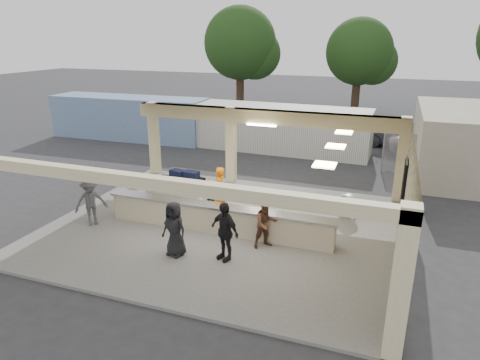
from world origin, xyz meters
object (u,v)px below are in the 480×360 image
at_px(passenger_b, 224,231).
at_px(car_white_a, 438,144).
at_px(baggage_handler, 219,191).
at_px(passenger_d, 174,229).
at_px(container_white, 265,128).
at_px(passenger_c, 91,202).
at_px(passenger_a, 266,224).
at_px(container_blue, 129,118).
at_px(luggage_cart, 181,186).
at_px(car_dark, 403,135).
at_px(drum_fan, 347,205).
at_px(baggage_counter, 217,219).

xyz_separation_m(passenger_b, car_white_a, (6.89, 15.07, -0.31)).
distance_m(baggage_handler, passenger_b, 3.39).
xyz_separation_m(passenger_d, container_white, (-1.19, 13.62, 0.35)).
distance_m(passenger_c, passenger_d, 3.97).
relative_size(passenger_a, passenger_d, 0.93).
bearing_deg(container_blue, luggage_cart, -49.16).
relative_size(passenger_d, car_dark, 0.36).
relative_size(drum_fan, car_white_a, 0.18).
bearing_deg(car_white_a, passenger_d, 161.16).
bearing_deg(container_white, container_blue, -176.83).
bearing_deg(container_blue, car_white_a, 4.42).
xyz_separation_m(baggage_handler, passenger_d, (-0.09, -3.33, -0.07)).
xyz_separation_m(baggage_counter, passenger_c, (-4.45, -0.96, 0.38)).
bearing_deg(container_white, drum_fan, -54.72).
xyz_separation_m(car_white_a, container_white, (-9.61, -1.72, 0.61)).
relative_size(luggage_cart, container_white, 0.21).
relative_size(baggage_counter, passenger_c, 4.72).
distance_m(baggage_counter, drum_fan, 4.90).
relative_size(passenger_c, container_blue, 0.17).
bearing_deg(luggage_cart, baggage_counter, -31.47).
bearing_deg(baggage_handler, passenger_b, 27.29).
distance_m(drum_fan, baggage_handler, 4.78).
relative_size(passenger_c, car_dark, 0.36).
distance_m(drum_fan, passenger_a, 3.93).
bearing_deg(car_white_a, passenger_a, 166.75).
relative_size(baggage_counter, baggage_handler, 4.39).
height_order(passenger_b, passenger_c, passenger_b).
distance_m(luggage_cart, container_white, 9.88).
bearing_deg(baggage_handler, baggage_counter, 22.24).
height_order(drum_fan, baggage_handler, baggage_handler).
distance_m(drum_fan, container_white, 10.69).
bearing_deg(passenger_b, drum_fan, 78.88).
height_order(drum_fan, container_white, container_white).
bearing_deg(passenger_c, drum_fan, -23.95).
height_order(car_dark, container_blue, container_blue).
bearing_deg(luggage_cart, drum_fan, 14.89).
height_order(passenger_a, car_white_a, passenger_a).
xyz_separation_m(baggage_counter, car_white_a, (7.82, 13.40, 0.12)).
distance_m(baggage_counter, container_blue, 16.00).
relative_size(drum_fan, passenger_d, 0.52).
relative_size(baggage_handler, passenger_c, 1.08).
bearing_deg(luggage_cart, baggage_handler, -6.68).
xyz_separation_m(drum_fan, passenger_d, (-4.65, -4.70, 0.39)).
bearing_deg(passenger_b, baggage_handler, 139.27).
height_order(container_white, container_blue, container_blue).
bearing_deg(container_blue, passenger_a, -44.10).
height_order(drum_fan, passenger_c, passenger_c).
bearing_deg(container_blue, car_dark, 9.45).
xyz_separation_m(drum_fan, car_white_a, (3.77, 10.64, 0.13)).
height_order(passenger_b, car_white_a, passenger_b).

